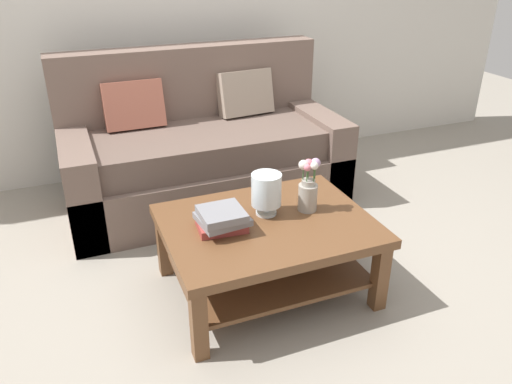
{
  "coord_description": "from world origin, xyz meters",
  "views": [
    {
      "loc": [
        -0.89,
        -2.35,
        1.71
      ],
      "look_at": [
        -0.0,
        -0.13,
        0.52
      ],
      "focal_mm": 35.42,
      "sensor_mm": 36.0,
      "label": 1
    }
  ],
  "objects_px": {
    "coffee_table": "(267,240)",
    "flower_pitcher": "(308,189)",
    "glass_hurricane_vase": "(266,191)",
    "couch": "(203,152)",
    "book_stack_main": "(222,219)"
  },
  "relations": [
    {
      "from": "coffee_table",
      "to": "flower_pitcher",
      "type": "height_order",
      "value": "flower_pitcher"
    },
    {
      "from": "coffee_table",
      "to": "glass_hurricane_vase",
      "type": "relative_size",
      "value": 4.67
    },
    {
      "from": "glass_hurricane_vase",
      "to": "coffee_table",
      "type": "bearing_deg",
      "value": -108.93
    },
    {
      "from": "glass_hurricane_vase",
      "to": "flower_pitcher",
      "type": "xyz_separation_m",
      "value": [
        0.22,
        -0.04,
        -0.01
      ]
    },
    {
      "from": "glass_hurricane_vase",
      "to": "couch",
      "type": "bearing_deg",
      "value": 91.21
    },
    {
      "from": "coffee_table",
      "to": "glass_hurricane_vase",
      "type": "height_order",
      "value": "glass_hurricane_vase"
    },
    {
      "from": "couch",
      "to": "book_stack_main",
      "type": "bearing_deg",
      "value": -101.61
    },
    {
      "from": "couch",
      "to": "glass_hurricane_vase",
      "type": "distance_m",
      "value": 1.13
    },
    {
      "from": "couch",
      "to": "flower_pitcher",
      "type": "xyz_separation_m",
      "value": [
        0.25,
        -1.15,
        0.19
      ]
    },
    {
      "from": "coffee_table",
      "to": "flower_pitcher",
      "type": "xyz_separation_m",
      "value": [
        0.25,
        0.04,
        0.24
      ]
    },
    {
      "from": "book_stack_main",
      "to": "flower_pitcher",
      "type": "relative_size",
      "value": 0.88
    },
    {
      "from": "coffee_table",
      "to": "flower_pitcher",
      "type": "relative_size",
      "value": 3.65
    },
    {
      "from": "book_stack_main",
      "to": "flower_pitcher",
      "type": "xyz_separation_m",
      "value": [
        0.49,
        0.03,
        0.07
      ]
    },
    {
      "from": "book_stack_main",
      "to": "flower_pitcher",
      "type": "distance_m",
      "value": 0.49
    },
    {
      "from": "coffee_table",
      "to": "book_stack_main",
      "type": "distance_m",
      "value": 0.29
    }
  ]
}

